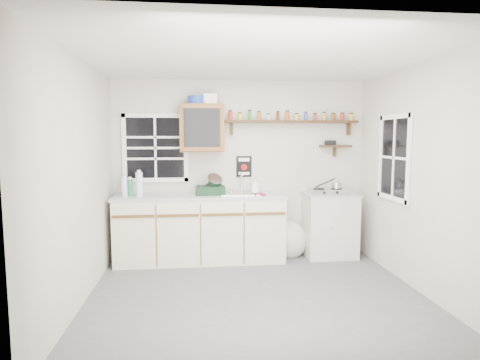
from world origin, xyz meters
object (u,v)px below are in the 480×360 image
Objects in this scene: right_cabinet at (329,225)px; spice_shelf at (292,121)px; upper_cabinet at (202,128)px; hotplate at (328,191)px; dish_rack at (211,188)px; main_cabinet at (201,228)px.

right_cabinet is 0.48× the size of spice_shelf.
right_cabinet is 1.40× the size of upper_cabinet.
upper_cabinet reaches higher than hotplate.
spice_shelf reaches higher than hotplate.
dish_rack reaches higher than right_cabinet.
dish_rack is (-1.68, -0.00, 0.56)m from right_cabinet.
main_cabinet is 1.37m from upper_cabinet.
right_cabinet is at bearing 0.79° from main_cabinet.
upper_cabinet is 0.83m from dish_rack.
main_cabinet is 1.21× the size of spice_shelf.
dish_rack is at bearing -179.85° from right_cabinet.
hotplate reaches higher than right_cabinet.
main_cabinet is at bearing -103.68° from upper_cabinet.
upper_cabinet is (0.03, 0.14, 1.36)m from main_cabinet.
hotplate is at bearing -3.84° from dish_rack.
dish_rack is (0.15, 0.02, 0.55)m from main_cabinet.
dish_rack is at bearing -170.61° from spice_shelf.
hotplate is at bearing -155.95° from right_cabinet.
dish_rack reaches higher than main_cabinet.
upper_cabinet reaches higher than spice_shelf.
main_cabinet is 2.54× the size of right_cabinet.
right_cabinet is 1.58m from spice_shelf.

